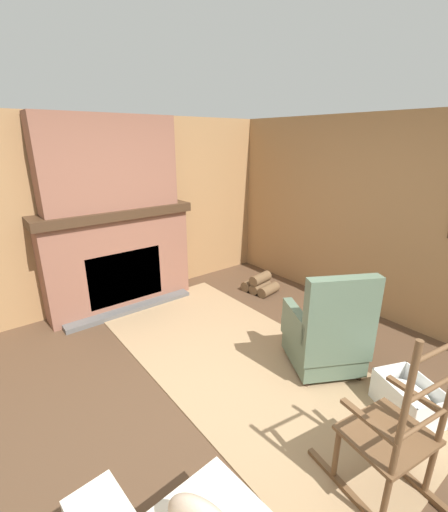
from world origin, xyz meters
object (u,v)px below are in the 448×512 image
Objects in this scene: storage_case at (122,202)px; firewood_stack at (260,285)px; laundry_basket at (408,398)px; oil_lamp_vase at (72,204)px; armchair at (327,336)px; rocking_chair at (393,440)px.

firewood_stack is at bearing 60.69° from storage_case.
firewood_stack is 0.86× the size of laundry_basket.
laundry_basket is 3.89m from oil_lamp_vase.
armchair is at bearing -24.27° from firewood_stack.
laundry_basket reaches higher than firewood_stack.
armchair is 2.89m from storage_case.
rocking_chair is 3.07m from firewood_stack.
storage_case reaches higher than rocking_chair.
rocking_chair is 2.50× the size of firewood_stack.
rocking_chair reaches higher than armchair.
rocking_chair is at bearing 173.06° from armchair.
rocking_chair is at bearing -73.84° from laundry_basket.
rocking_chair is 2.16× the size of laundry_basket.
storage_case is at bearing 47.24° from armchair.
laundry_basket is at bearing -64.97° from rocking_chair.
armchair is 0.80m from laundry_basket.
armchair is 4.18× the size of storage_case.
armchair is 0.83× the size of rocking_chair.
rocking_chair is 0.87m from laundry_basket.
rocking_chair is 4.47× the size of oil_lamp_vase.
oil_lamp_vase reaches higher than armchair.
oil_lamp_vase is at bearing -155.57° from laundry_basket.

